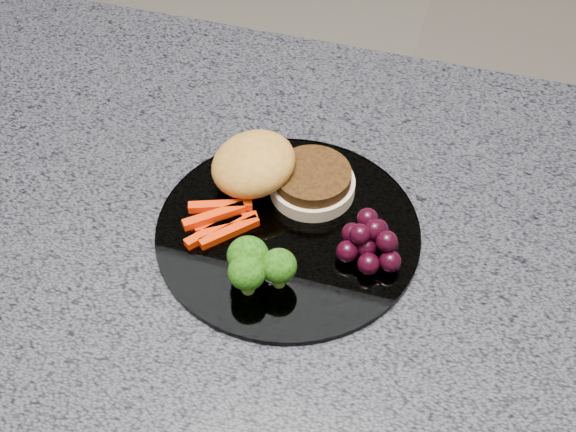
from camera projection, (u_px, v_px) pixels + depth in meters
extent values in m
cube|color=brown|center=(262.00, 430.00, 1.16)|extent=(1.20, 0.60, 0.86)
cube|color=#494952|center=(251.00, 228.00, 0.82)|extent=(1.20, 0.60, 0.04)
cylinder|color=white|center=(288.00, 231.00, 0.79)|extent=(0.26, 0.26, 0.01)
cylinder|color=beige|center=(312.00, 186.00, 0.81)|extent=(0.10, 0.10, 0.02)
cylinder|color=#42260C|center=(313.00, 176.00, 0.80)|extent=(0.09, 0.09, 0.01)
ellipsoid|color=#C98932|center=(253.00, 169.00, 0.81)|extent=(0.10, 0.10, 0.05)
cube|color=red|center=(219.00, 215.00, 0.79)|extent=(0.05, 0.05, 0.01)
cube|color=red|center=(226.00, 223.00, 0.78)|extent=(0.06, 0.04, 0.01)
cube|color=red|center=(214.00, 230.00, 0.78)|extent=(0.05, 0.06, 0.01)
cube|color=red|center=(220.00, 206.00, 0.79)|extent=(0.06, 0.03, 0.01)
cube|color=red|center=(214.00, 216.00, 0.78)|extent=(0.05, 0.05, 0.01)
cube|color=red|center=(229.00, 232.00, 0.78)|extent=(0.05, 0.05, 0.01)
cylinder|color=#5A7B2C|center=(249.00, 270.00, 0.74)|extent=(0.01, 0.01, 0.02)
ellipsoid|color=#153807|center=(248.00, 256.00, 0.73)|extent=(0.04, 0.04, 0.03)
cylinder|color=#5A7B2C|center=(279.00, 278.00, 0.73)|extent=(0.01, 0.01, 0.02)
ellipsoid|color=#153807|center=(279.00, 266.00, 0.72)|extent=(0.03, 0.03, 0.03)
cylinder|color=#5A7B2C|center=(248.00, 285.00, 0.73)|extent=(0.01, 0.01, 0.02)
ellipsoid|color=#153807|center=(247.00, 272.00, 0.72)|extent=(0.04, 0.04, 0.03)
sphere|color=black|center=(366.00, 247.00, 0.76)|extent=(0.02, 0.02, 0.02)
sphere|color=black|center=(388.00, 244.00, 0.76)|extent=(0.02, 0.02, 0.02)
sphere|color=black|center=(378.00, 230.00, 0.77)|extent=(0.02, 0.02, 0.02)
sphere|color=black|center=(352.00, 233.00, 0.77)|extent=(0.02, 0.02, 0.02)
sphere|color=black|center=(347.00, 251.00, 0.75)|extent=(0.02, 0.02, 0.02)
sphere|color=black|center=(369.00, 264.00, 0.74)|extent=(0.02, 0.02, 0.02)
sphere|color=black|center=(390.00, 261.00, 0.74)|extent=(0.02, 0.02, 0.02)
sphere|color=black|center=(375.00, 229.00, 0.75)|extent=(0.02, 0.02, 0.02)
sphere|color=black|center=(360.00, 234.00, 0.75)|extent=(0.02, 0.02, 0.02)
sphere|color=black|center=(387.00, 241.00, 0.74)|extent=(0.02, 0.02, 0.02)
sphere|color=black|center=(368.00, 218.00, 0.76)|extent=(0.02, 0.02, 0.02)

